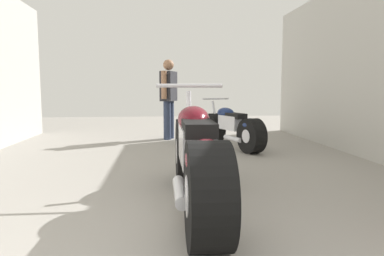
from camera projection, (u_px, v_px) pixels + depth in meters
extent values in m
plane|color=gray|center=(172.00, 169.00, 4.43)|extent=(17.11, 17.11, 0.00)
cylinder|color=black|center=(189.00, 151.00, 3.74)|extent=(0.27, 0.70, 0.69)
cylinder|color=silver|center=(189.00, 151.00, 3.74)|extent=(0.28, 0.27, 0.26)
cylinder|color=black|center=(208.00, 196.00, 2.18)|extent=(0.27, 0.70, 0.69)
cylinder|color=silver|center=(208.00, 196.00, 2.18)|extent=(0.28, 0.27, 0.26)
cube|color=silver|center=(196.00, 145.00, 2.94)|extent=(0.27, 0.70, 0.30)
ellipsoid|color=#5B0F19|center=(194.00, 119.00, 3.15)|extent=(0.29, 0.57, 0.24)
cube|color=black|center=(198.00, 128.00, 2.73)|extent=(0.24, 0.52, 0.11)
ellipsoid|color=#5B0F19|center=(207.00, 160.00, 2.21)|extent=(0.29, 0.48, 0.26)
cylinder|color=silver|center=(189.00, 121.00, 3.66)|extent=(0.06, 0.27, 0.63)
cylinder|color=silver|center=(190.00, 86.00, 3.57)|extent=(0.67, 0.05, 0.04)
cylinder|color=silver|center=(180.00, 191.00, 2.64)|extent=(0.11, 0.60, 0.10)
cylinder|color=black|center=(214.00, 128.00, 6.62)|extent=(0.38, 0.59, 0.55)
cylinder|color=silver|center=(214.00, 128.00, 6.62)|extent=(0.28, 0.27, 0.21)
cylinder|color=black|center=(252.00, 136.00, 5.50)|extent=(0.38, 0.59, 0.55)
cylinder|color=silver|center=(252.00, 136.00, 5.50)|extent=(0.28, 0.27, 0.21)
cube|color=silver|center=(231.00, 123.00, 6.04)|extent=(0.37, 0.59, 0.24)
ellipsoid|color=navy|center=(226.00, 113.00, 6.20)|extent=(0.36, 0.49, 0.19)
cube|color=black|center=(236.00, 116.00, 5.89)|extent=(0.31, 0.45, 0.09)
ellipsoid|color=navy|center=(250.00, 125.00, 5.52)|extent=(0.33, 0.43, 0.21)
cylinder|color=silver|center=(215.00, 114.00, 6.56)|extent=(0.11, 0.22, 0.50)
cylinder|color=silver|center=(216.00, 99.00, 6.50)|extent=(0.51, 0.20, 0.03)
cylinder|color=silver|center=(233.00, 139.00, 5.79)|extent=(0.23, 0.47, 0.08)
cylinder|color=#2D3851|center=(167.00, 120.00, 6.99)|extent=(0.19, 0.19, 0.76)
cylinder|color=#2D3851|center=(170.00, 120.00, 7.17)|extent=(0.19, 0.19, 0.76)
cube|color=#2D2D33|center=(169.00, 86.00, 7.00)|extent=(0.37, 0.48, 0.59)
cylinder|color=#9E7051|center=(164.00, 85.00, 6.75)|extent=(0.13, 0.13, 0.54)
cylinder|color=#9E7051|center=(173.00, 85.00, 7.25)|extent=(0.13, 0.13, 0.54)
sphere|color=#9E7051|center=(168.00, 65.00, 6.96)|extent=(0.21, 0.21, 0.21)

